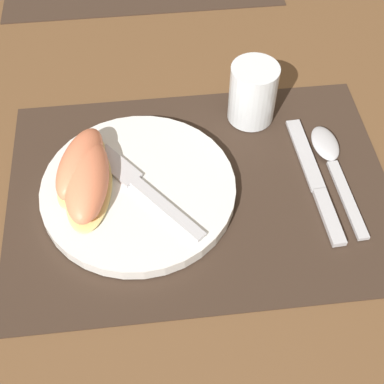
% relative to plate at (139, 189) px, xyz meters
% --- Properties ---
extents(ground_plane, '(3.00, 3.00, 0.00)m').
position_rel_plate_xyz_m(ground_plane, '(0.08, -0.00, -0.01)').
color(ground_plane, brown).
extents(placemat, '(0.48, 0.34, 0.00)m').
position_rel_plate_xyz_m(placemat, '(0.08, -0.00, -0.01)').
color(placemat, '#38281E').
rests_on(placemat, ground_plane).
extents(plate, '(0.24, 0.24, 0.02)m').
position_rel_plate_xyz_m(plate, '(0.00, 0.00, 0.00)').
color(plate, white).
rests_on(plate, placemat).
extents(juice_glass, '(0.06, 0.06, 0.08)m').
position_rel_plate_xyz_m(juice_glass, '(0.16, 0.12, 0.03)').
color(juice_glass, silver).
rests_on(juice_glass, placemat).
extents(knife, '(0.03, 0.20, 0.01)m').
position_rel_plate_xyz_m(knife, '(0.22, -0.01, -0.01)').
color(knife, '#BCBCC1').
rests_on(knife, placemat).
extents(spoon, '(0.04, 0.18, 0.01)m').
position_rel_plate_xyz_m(spoon, '(0.25, 0.03, -0.00)').
color(spoon, '#BCBCC1').
rests_on(spoon, placemat).
extents(fork, '(0.13, 0.16, 0.00)m').
position_rel_plate_xyz_m(fork, '(0.00, -0.00, 0.01)').
color(fork, '#BCBCC1').
rests_on(fork, plate).
extents(citrus_wedge_0, '(0.08, 0.12, 0.04)m').
position_rel_plate_xyz_m(citrus_wedge_0, '(-0.07, 0.02, 0.03)').
color(citrus_wedge_0, '#F4DB84').
rests_on(citrus_wedge_0, plate).
extents(citrus_wedge_1, '(0.07, 0.14, 0.04)m').
position_rel_plate_xyz_m(citrus_wedge_1, '(-0.06, 0.00, 0.03)').
color(citrus_wedge_1, '#F4DB84').
rests_on(citrus_wedge_1, plate).
extents(citrus_wedge_2, '(0.07, 0.10, 0.03)m').
position_rel_plate_xyz_m(citrus_wedge_2, '(-0.07, -0.01, 0.02)').
color(citrus_wedge_2, '#F4DB84').
rests_on(citrus_wedge_2, plate).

